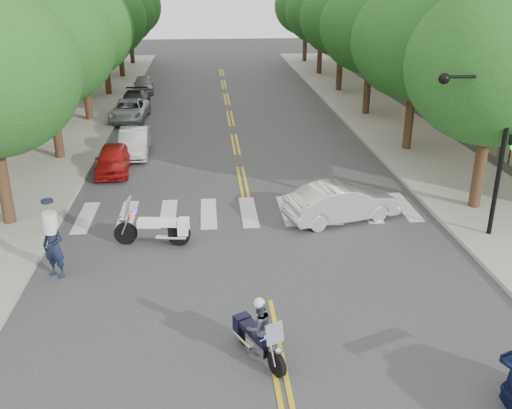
{
  "coord_description": "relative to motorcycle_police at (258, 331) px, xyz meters",
  "views": [
    {
      "loc": [
        -1.49,
        -13.8,
        8.58
      ],
      "look_at": [
        0.07,
        4.06,
        1.3
      ],
      "focal_mm": 40.0,
      "sensor_mm": 36.0,
      "label": 1
    }
  ],
  "objects": [
    {
      "name": "sidewalk_left",
      "position": [
        -9.05,
        24.48,
        -0.66
      ],
      "size": [
        5.0,
        60.0,
        0.15
      ],
      "primitive_type": "cube",
      "color": "#9E9991",
      "rests_on": "ground"
    },
    {
      "name": "parked_car_d",
      "position": [
        -5.85,
        26.98,
        -0.09
      ],
      "size": [
        1.88,
        4.49,
        1.3
      ],
      "primitive_type": "imported",
      "rotation": [
        0.0,
        0.0,
        -0.01
      ],
      "color": "black",
      "rests_on": "ground"
    },
    {
      "name": "motorcycle_police",
      "position": [
        0.0,
        0.0,
        0.0
      ],
      "size": [
        1.14,
        1.91,
        1.66
      ],
      "rotation": [
        0.0,
        0.0,
        3.61
      ],
      "color": "black",
      "rests_on": "ground"
    },
    {
      "name": "tree_r_0",
      "position": [
        9.25,
        8.48,
        4.81
      ],
      "size": [
        6.4,
        6.4,
        8.45
      ],
      "color": "#382316",
      "rests_on": "ground"
    },
    {
      "name": "convertible",
      "position": [
        3.85,
        7.95,
        -0.04
      ],
      "size": [
        4.51,
        2.6,
        1.41
      ],
      "primitive_type": "imported",
      "rotation": [
        0.0,
        0.0,
        1.85
      ],
      "color": "white",
      "rests_on": "ground"
    },
    {
      "name": "tree_r_2",
      "position": [
        9.25,
        24.48,
        4.81
      ],
      "size": [
        6.4,
        6.4,
        8.45
      ],
      "color": "#382316",
      "rests_on": "ground"
    },
    {
      "name": "tree_r_3",
      "position": [
        9.25,
        32.48,
        4.81
      ],
      "size": [
        6.4,
        6.4,
        8.45
      ],
      "color": "#382316",
      "rests_on": "ground"
    },
    {
      "name": "tree_l_3",
      "position": [
        -8.35,
        32.48,
        4.81
      ],
      "size": [
        6.4,
        6.4,
        8.45
      ],
      "color": "#382316",
      "rests_on": "ground"
    },
    {
      "name": "motorcycle_parked",
      "position": [
        -2.79,
        6.42,
        -0.16
      ],
      "size": [
        2.6,
        0.8,
        1.68
      ],
      "rotation": [
        0.0,
        0.0,
        1.44
      ],
      "color": "black",
      "rests_on": "ground"
    },
    {
      "name": "parked_car_a",
      "position": [
        -5.42,
        14.34,
        -0.1
      ],
      "size": [
        1.62,
        3.77,
        1.27
      ],
      "primitive_type": "imported",
      "rotation": [
        0.0,
        0.0,
        0.03
      ],
      "color": "#A61411",
      "rests_on": "ground"
    },
    {
      "name": "tree_r_4",
      "position": [
        9.25,
        40.48,
        4.81
      ],
      "size": [
        6.4,
        6.4,
        8.45
      ],
      "color": "#382316",
      "rests_on": "ground"
    },
    {
      "name": "tree_r_1",
      "position": [
        9.25,
        16.48,
        4.81
      ],
      "size": [
        6.4,
        6.4,
        8.45
      ],
      "color": "#382316",
      "rests_on": "ground"
    },
    {
      "name": "ground",
      "position": [
        0.45,
        2.48,
        -0.74
      ],
      "size": [
        140.0,
        140.0,
        0.0
      ],
      "primitive_type": "plane",
      "color": "#38383A",
      "rests_on": "ground"
    },
    {
      "name": "tree_l_4",
      "position": [
        -8.35,
        40.48,
        4.81
      ],
      "size": [
        6.4,
        6.4,
        8.45
      ],
      "color": "#382316",
      "rests_on": "ground"
    },
    {
      "name": "sidewalk_right",
      "position": [
        9.95,
        24.48,
        -0.66
      ],
      "size": [
        5.0,
        60.0,
        0.15
      ],
      "primitive_type": "cube",
      "color": "#9E9991",
      "rests_on": "ground"
    },
    {
      "name": "parked_car_c",
      "position": [
        -5.85,
        24.44,
        -0.11
      ],
      "size": [
        2.3,
        4.64,
        1.27
      ],
      "primitive_type": "imported",
      "rotation": [
        0.0,
        0.0,
        -0.04
      ],
      "color": "#9FA2A6",
      "rests_on": "ground"
    },
    {
      "name": "parked_car_e",
      "position": [
        -5.85,
        33.52,
        -0.1
      ],
      "size": [
        1.75,
        3.83,
        1.27
      ],
      "primitive_type": "imported",
      "rotation": [
        0.0,
        0.0,
        0.07
      ],
      "color": "gray",
      "rests_on": "ground"
    },
    {
      "name": "officer_standing",
      "position": [
        -5.74,
        4.48,
        0.27
      ],
      "size": [
        0.87,
        0.76,
        2.02
      ],
      "primitive_type": "imported",
      "rotation": [
        0.0,
        0.0,
        -0.47
      ],
      "color": "#161D33",
      "rests_on": "ground"
    },
    {
      "name": "tree_r_5",
      "position": [
        9.25,
        48.48,
        4.81
      ],
      "size": [
        6.4,
        6.4,
        8.45
      ],
      "color": "#382316",
      "rests_on": "ground"
    },
    {
      "name": "traffic_signal_pole",
      "position": [
        8.17,
        5.98,
        2.98
      ],
      "size": [
        2.82,
        0.42,
        6.0
      ],
      "color": "black",
      "rests_on": "ground"
    },
    {
      "name": "tree_l_1",
      "position": [
        -8.35,
        16.48,
        4.81
      ],
      "size": [
        6.4,
        6.4,
        8.45
      ],
      "color": "#382316",
      "rests_on": "ground"
    },
    {
      "name": "parked_car_b",
      "position": [
        -4.75,
        16.98,
        -0.08
      ],
      "size": [
        1.54,
        4.06,
        1.32
      ],
      "primitive_type": "imported",
      "rotation": [
        0.0,
        0.0,
        0.04
      ],
      "color": "#BBBBBB",
      "rests_on": "ground"
    },
    {
      "name": "tree_l_5",
      "position": [
        -8.35,
        48.48,
        4.81
      ],
      "size": [
        6.4,
        6.4,
        8.45
      ],
      "color": "#382316",
      "rests_on": "ground"
    },
    {
      "name": "tree_l_2",
      "position": [
        -8.35,
        24.48,
        4.81
      ],
      "size": [
        6.4,
        6.4,
        8.45
      ],
      "color": "#382316",
      "rests_on": "ground"
    }
  ]
}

